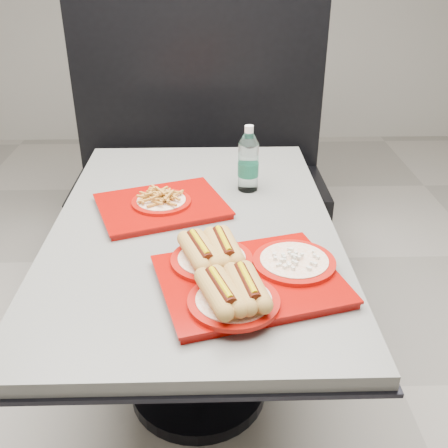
{
  "coord_description": "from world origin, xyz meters",
  "views": [
    {
      "loc": [
        0.06,
        -1.5,
        1.55
      ],
      "look_at": [
        0.09,
        -0.16,
        0.83
      ],
      "focal_mm": 42.0,
      "sensor_mm": 36.0,
      "label": 1
    }
  ],
  "objects_px": {
    "tray_far": "(161,203)",
    "water_bottle": "(248,163)",
    "tray_near": "(242,274)",
    "booth_bench": "(200,184)",
    "diner_table": "(195,265)"
  },
  "relations": [
    {
      "from": "diner_table",
      "to": "tray_near",
      "type": "height_order",
      "value": "tray_near"
    },
    {
      "from": "booth_bench",
      "to": "tray_near",
      "type": "bearing_deg",
      "value": -84.6
    },
    {
      "from": "tray_near",
      "to": "water_bottle",
      "type": "relative_size",
      "value": 2.25
    },
    {
      "from": "booth_bench",
      "to": "tray_far",
      "type": "distance_m",
      "value": 1.07
    },
    {
      "from": "tray_far",
      "to": "water_bottle",
      "type": "height_order",
      "value": "water_bottle"
    },
    {
      "from": "diner_table",
      "to": "booth_bench",
      "type": "distance_m",
      "value": 1.11
    },
    {
      "from": "tray_near",
      "to": "water_bottle",
      "type": "distance_m",
      "value": 0.62
    },
    {
      "from": "diner_table",
      "to": "booth_bench",
      "type": "xyz_separation_m",
      "value": [
        0.0,
        1.09,
        -0.18
      ]
    },
    {
      "from": "diner_table",
      "to": "booth_bench",
      "type": "height_order",
      "value": "booth_bench"
    },
    {
      "from": "booth_bench",
      "to": "water_bottle",
      "type": "distance_m",
      "value": 0.98
    },
    {
      "from": "tray_far",
      "to": "booth_bench",
      "type": "bearing_deg",
      "value": 83.7
    },
    {
      "from": "tray_far",
      "to": "water_bottle",
      "type": "relative_size",
      "value": 2.05
    },
    {
      "from": "tray_near",
      "to": "water_bottle",
      "type": "xyz_separation_m",
      "value": [
        0.06,
        0.61,
        0.07
      ]
    },
    {
      "from": "diner_table",
      "to": "booth_bench",
      "type": "relative_size",
      "value": 1.05
    },
    {
      "from": "diner_table",
      "to": "water_bottle",
      "type": "height_order",
      "value": "water_bottle"
    }
  ]
}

